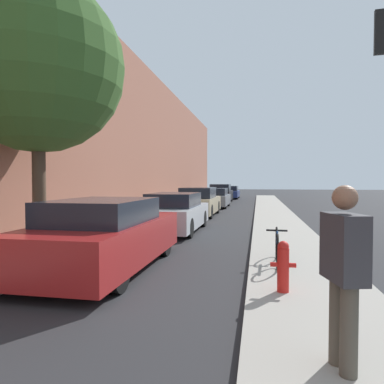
# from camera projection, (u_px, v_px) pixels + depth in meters

# --- Properties ---
(ground_plane) EXTENTS (120.00, 120.00, 0.00)m
(ground_plane) POSITION_uv_depth(u_px,v_px,m) (209.00, 222.00, 14.99)
(ground_plane) COLOR #28282B
(sidewalk_left) EXTENTS (2.00, 52.00, 0.12)m
(sidewalk_left) POSITION_uv_depth(u_px,v_px,m) (146.00, 219.00, 15.54)
(sidewalk_left) COLOR #9E998E
(sidewalk_left) RESTS_ON ground
(sidewalk_right) EXTENTS (2.00, 52.00, 0.12)m
(sidewalk_right) POSITION_uv_depth(u_px,v_px,m) (278.00, 222.00, 14.45)
(sidewalk_right) COLOR #9E998E
(sidewalk_right) RESTS_ON ground
(building_facade_left) EXTENTS (0.70, 52.00, 8.03)m
(building_facade_left) POSITION_uv_depth(u_px,v_px,m) (117.00, 132.00, 15.66)
(building_facade_left) COLOR #9E604C
(building_facade_left) RESTS_ON ground
(parked_car_red) EXTENTS (1.89, 4.53, 1.43)m
(parked_car_red) POSITION_uv_depth(u_px,v_px,m) (105.00, 235.00, 7.01)
(parked_car_red) COLOR black
(parked_car_red) RESTS_ON ground
(parked_car_silver) EXTENTS (1.74, 4.44, 1.37)m
(parked_car_silver) POSITION_uv_depth(u_px,v_px,m) (175.00, 213.00, 12.28)
(parked_car_silver) COLOR black
(parked_car_silver) RESTS_ON ground
(parked_car_champagne) EXTENTS (1.77, 4.67, 1.46)m
(parked_car_champagne) POSITION_uv_depth(u_px,v_px,m) (199.00, 202.00, 17.78)
(parked_car_champagne) COLOR black
(parked_car_champagne) RESTS_ON ground
(parked_car_grey) EXTENTS (1.89, 4.17, 1.30)m
(parked_car_grey) POSITION_uv_depth(u_px,v_px,m) (214.00, 198.00, 23.51)
(parked_car_grey) COLOR black
(parked_car_grey) RESTS_ON ground
(parked_car_black) EXTENTS (1.78, 4.26, 1.52)m
(parked_car_black) POSITION_uv_depth(u_px,v_px,m) (221.00, 194.00, 29.08)
(parked_car_black) COLOR black
(parked_car_black) RESTS_ON ground
(parked_car_navy) EXTENTS (1.88, 4.57, 1.29)m
(parked_car_navy) POSITION_uv_depth(u_px,v_px,m) (229.00, 192.00, 34.91)
(parked_car_navy) COLOR black
(parked_car_navy) RESTS_ON ground
(street_tree_near) EXTENTS (3.91, 3.91, 6.23)m
(street_tree_near) POSITION_uv_depth(u_px,v_px,m) (37.00, 66.00, 7.80)
(street_tree_near) COLOR #4C3A2B
(street_tree_near) RESTS_ON sidewalk_left
(fire_hydrant) EXTENTS (0.38, 0.18, 0.77)m
(fire_hydrant) POSITION_uv_depth(u_px,v_px,m) (283.00, 266.00, 5.20)
(fire_hydrant) COLOR red
(fire_hydrant) RESTS_ON sidewalk_right
(pedestrian) EXTENTS (0.35, 0.51, 1.64)m
(pedestrian) POSITION_uv_depth(u_px,v_px,m) (344.00, 267.00, 3.04)
(pedestrian) COLOR #4C473D
(pedestrian) RESTS_ON sidewalk_right
(bicycle) EXTENTS (0.44, 1.69, 0.69)m
(bicycle) POSITION_uv_depth(u_px,v_px,m) (277.00, 246.00, 6.95)
(bicycle) COLOR black
(bicycle) RESTS_ON sidewalk_right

